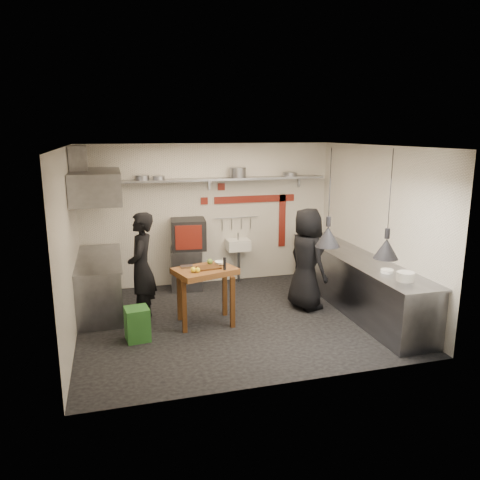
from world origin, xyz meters
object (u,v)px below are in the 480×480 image
object	(u,v)px
green_bin	(137,324)
chef_right	(307,259)
oven_stand	(186,269)
chef_left	(142,268)
prep_table	(205,296)
combi_oven	(188,234)

from	to	relation	value
green_bin	chef_right	world-z (taller)	chef_right
chef_right	oven_stand	bearing A→B (deg)	36.87
oven_stand	chef_left	world-z (taller)	chef_left
green_bin	prep_table	xyz separation A→B (m)	(1.09, 0.34, 0.21)
oven_stand	green_bin	distance (m)	2.39
combi_oven	chef_right	size ratio (longest dim) A/B	0.37
chef_left	combi_oven	bearing A→B (deg)	158.49
chef_left	oven_stand	bearing A→B (deg)	159.70
combi_oven	prep_table	size ratio (longest dim) A/B	0.70
combi_oven	prep_table	bearing A→B (deg)	-85.86
prep_table	chef_left	xyz separation A→B (m)	(-0.95, 0.37, 0.44)
oven_stand	green_bin	bearing A→B (deg)	-111.22
combi_oven	green_bin	bearing A→B (deg)	-112.25
prep_table	chef_right	distance (m)	1.89
prep_table	combi_oven	bearing A→B (deg)	71.53
combi_oven	prep_table	world-z (taller)	combi_oven
combi_oven	green_bin	world-z (taller)	combi_oven
prep_table	chef_left	bearing A→B (deg)	141.53
combi_oven	chef_left	xyz separation A→B (m)	(-0.99, -1.45, -0.19)
chef_left	chef_right	size ratio (longest dim) A/B	1.02
oven_stand	green_bin	xyz separation A→B (m)	(-1.07, -2.13, -0.15)
oven_stand	combi_oven	xyz separation A→B (m)	(0.06, 0.03, 0.69)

